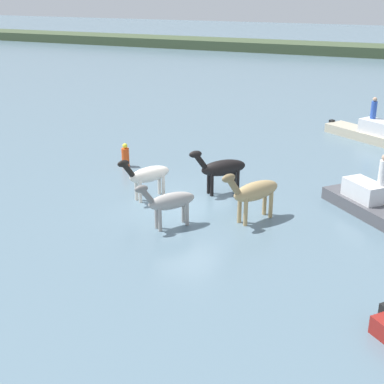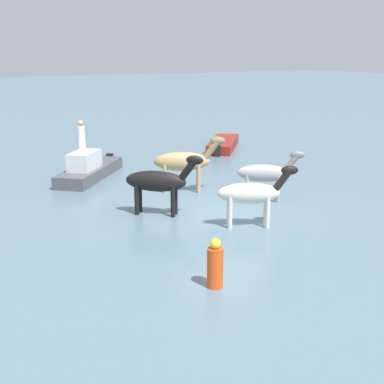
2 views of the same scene
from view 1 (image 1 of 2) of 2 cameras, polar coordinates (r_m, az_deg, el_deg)
The scene contains 11 objects.
ground_plane at distance 21.47m, azimuth -0.60°, elevation -1.25°, with size 214.90×214.90×0.00m, color slate.
distant_shoreline at distance 71.70m, azimuth 17.21°, elevation 13.62°, with size 193.41×6.00×2.40m, color #3E4D32.
horse_gray_outer at distance 22.25m, azimuth 3.13°, elevation 2.52°, with size 2.04×2.09×1.97m.
horse_pinto_flank at distance 19.08m, azimuth -2.38°, elevation -1.01°, with size 1.70×2.02×1.78m.
horse_rear_stallion at distance 21.71m, azimuth -4.68°, elevation 1.81°, with size 1.49×2.23×1.84m.
horse_chestnut_trailing at distance 19.68m, azimuth 6.56°, elevation 0.04°, with size 1.71×2.48×2.06m.
boat_tender_starboard at distance 21.41m, azimuth 18.30°, elevation -1.53°, with size 4.16×4.00×1.34m.
boat_dinghy_port at distance 31.93m, azimuth 18.10°, elevation 5.81°, with size 4.97×3.86×1.35m.
person_helmsman_aft at distance 21.08m, azimuth 19.51°, elevation 2.10°, with size 0.32×0.32×1.19m.
person_boatman_standing at distance 31.69m, azimuth 18.61°, elevation 8.32°, with size 0.32×0.32×1.19m.
buoy_channel_marker at distance 25.93m, azimuth -7.03°, elevation 3.77°, with size 0.36×0.36×1.14m.
Camera 1 is at (8.07, -18.15, 8.14)m, focal length 50.62 mm.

